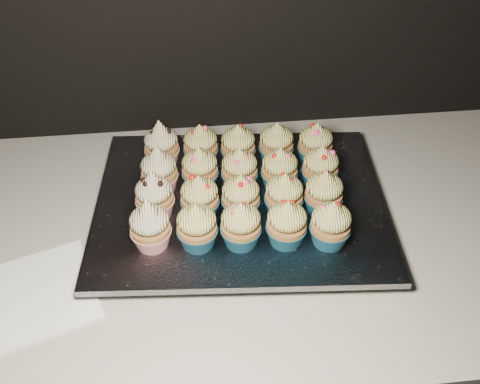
{
  "coord_description": "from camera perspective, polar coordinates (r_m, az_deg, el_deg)",
  "views": [
    {
      "loc": [
        -0.07,
        1.05,
        1.55
      ],
      "look_at": [
        0.01,
        1.73,
        0.95
      ],
      "focal_mm": 40.0,
      "sensor_mm": 36.0,
      "label": 1
    }
  ],
  "objects": [
    {
      "name": "cupcake_7",
      "position": [
        0.86,
        0.08,
        -0.52
      ],
      "size": [
        0.06,
        0.06,
        0.08
      ],
      "color": "#17526C",
      "rests_on": "foil_lining"
    },
    {
      "name": "cupcake_16",
      "position": [
        0.97,
        -4.22,
        4.93
      ],
      "size": [
        0.06,
        0.06,
        0.08
      ],
      "color": "#17526C",
      "rests_on": "foil_lining"
    },
    {
      "name": "cupcake_6",
      "position": [
        0.86,
        -4.32,
        -0.63
      ],
      "size": [
        0.06,
        0.06,
        0.08
      ],
      "color": "#17526C",
      "rests_on": "foil_lining"
    },
    {
      "name": "cupcake_12",
      "position": [
        0.92,
        -0.06,
        2.37
      ],
      "size": [
        0.06,
        0.06,
        0.08
      ],
      "color": "#17526C",
      "rests_on": "foil_lining"
    },
    {
      "name": "baking_tray",
      "position": [
        0.93,
        0.0,
        -1.79
      ],
      "size": [
        0.48,
        0.38,
        0.02
      ],
      "primitive_type": "cube",
      "rotation": [
        0.0,
        0.0,
        -0.08
      ],
      "color": "black",
      "rests_on": "worktop"
    },
    {
      "name": "cupcake_13",
      "position": [
        0.92,
        4.23,
        2.41
      ],
      "size": [
        0.06,
        0.06,
        0.08
      ],
      "color": "#17526C",
      "rests_on": "foil_lining"
    },
    {
      "name": "cupcake_3",
      "position": [
        0.82,
        4.99,
        -3.41
      ],
      "size": [
        0.06,
        0.06,
        0.08
      ],
      "color": "#17526C",
      "rests_on": "foil_lining"
    },
    {
      "name": "cupcake_8",
      "position": [
        0.87,
        4.71,
        -0.39
      ],
      "size": [
        0.06,
        0.06,
        0.08
      ],
      "color": "#17526C",
      "rests_on": "foil_lining"
    },
    {
      "name": "foil_lining",
      "position": [
        0.92,
        0.0,
        -1.02
      ],
      "size": [
        0.52,
        0.42,
        0.01
      ],
      "primitive_type": "cube",
      "rotation": [
        0.0,
        0.0,
        -0.08
      ],
      "color": "silver",
      "rests_on": "baking_tray"
    },
    {
      "name": "worktop",
      "position": [
        0.93,
        -0.23,
        -4.36
      ],
      "size": [
        2.44,
        0.64,
        0.04
      ],
      "primitive_type": "cube",
      "color": "beige",
      "rests_on": "cabinet"
    },
    {
      "name": "napkin",
      "position": [
        0.87,
        -20.89,
        -10.19
      ],
      "size": [
        0.21,
        0.21,
        0.0
      ],
      "primitive_type": "cube",
      "rotation": [
        0.0,
        0.0,
        0.33
      ],
      "color": "white",
      "rests_on": "worktop"
    },
    {
      "name": "cupcake_15",
      "position": [
        0.98,
        -8.38,
        4.95
      ],
      "size": [
        0.06,
        0.06,
        0.1
      ],
      "color": "#B41C19",
      "rests_on": "foil_lining"
    },
    {
      "name": "cupcake_14",
      "position": [
        0.93,
        8.56,
        2.59
      ],
      "size": [
        0.06,
        0.06,
        0.08
      ],
      "color": "#17526C",
      "rests_on": "foil_lining"
    },
    {
      "name": "cupcake_4",
      "position": [
        0.83,
        9.64,
        -3.44
      ],
      "size": [
        0.06,
        0.06,
        0.08
      ],
      "color": "#17526C",
      "rests_on": "foil_lining"
    },
    {
      "name": "cupcake_17",
      "position": [
        0.97,
        -0.2,
        4.92
      ],
      "size": [
        0.06,
        0.06,
        0.08
      ],
      "color": "#17526C",
      "rests_on": "foil_lining"
    },
    {
      "name": "cupcake_10",
      "position": [
        0.92,
        -8.63,
        2.25
      ],
      "size": [
        0.06,
        0.06,
        0.1
      ],
      "color": "#B41C19",
      "rests_on": "foil_lining"
    },
    {
      "name": "cupcake_19",
      "position": [
        0.98,
        8.04,
        5.06
      ],
      "size": [
        0.06,
        0.06,
        0.08
      ],
      "color": "#17526C",
      "rests_on": "foil_lining"
    },
    {
      "name": "cupcake_9",
      "position": [
        0.88,
        8.92,
        -0.15
      ],
      "size": [
        0.06,
        0.06,
        0.08
      ],
      "color": "#17526C",
      "rests_on": "foil_lining"
    },
    {
      "name": "cupcake_0",
      "position": [
        0.82,
        -9.57,
        -3.6
      ],
      "size": [
        0.06,
        0.06,
        0.1
      ],
      "color": "#B41C19",
      "rests_on": "foil_lining"
    },
    {
      "name": "cupcake_11",
      "position": [
        0.92,
        -4.3,
        2.44
      ],
      "size": [
        0.06,
        0.06,
        0.08
      ],
      "color": "#17526C",
      "rests_on": "foil_lining"
    },
    {
      "name": "cupcake_2",
      "position": [
        0.82,
        0.09,
        -3.56
      ],
      "size": [
        0.06,
        0.06,
        0.08
      ],
      "color": "#17526C",
      "rests_on": "foil_lining"
    },
    {
      "name": "cupcake_1",
      "position": [
        0.82,
        -4.62,
        -3.71
      ],
      "size": [
        0.06,
        0.06,
        0.08
      ],
      "color": "#17526C",
      "rests_on": "foil_lining"
    },
    {
      "name": "cabinet",
      "position": [
        1.3,
        -0.17,
        -18.31
      ],
      "size": [
        2.4,
        0.6,
        0.86
      ],
      "primitive_type": "cube",
      "color": "black",
      "rests_on": "ground"
    },
    {
      "name": "cupcake_5",
      "position": [
        0.87,
        -9.12,
        -0.39
      ],
      "size": [
        0.06,
        0.06,
        0.1
      ],
      "color": "#B41C19",
      "rests_on": "foil_lining"
    },
    {
      "name": "cupcake_18",
      "position": [
        0.98,
        3.89,
        5.13
      ],
      "size": [
        0.06,
        0.06,
        0.08
      ],
      "color": "#17526C",
      "rests_on": "foil_lining"
    }
  ]
}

